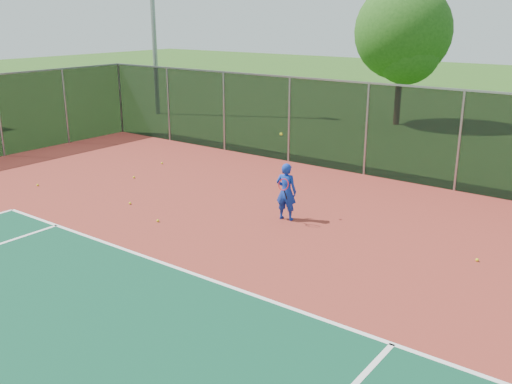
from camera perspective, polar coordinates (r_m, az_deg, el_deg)
court_apron at (r=9.82m, az=-0.02°, el=-13.83°), size 30.00×20.00×0.02m
fence_back at (r=17.82m, az=19.69°, el=4.91°), size 30.00×0.06×3.03m
tennis_player at (r=14.56m, az=3.03°, el=0.05°), size 0.60×0.64×2.23m
practice_ball_0 at (r=16.28m, az=-12.49°, el=-1.10°), size 0.07×0.07×0.07m
practice_ball_1 at (r=14.79m, az=-9.79°, el=-2.84°), size 0.07×0.07×0.07m
practice_ball_2 at (r=18.86m, az=-12.11°, el=1.46°), size 0.07×0.07×0.07m
practice_ball_4 at (r=18.84m, az=-21.00°, el=0.65°), size 0.07×0.07×0.07m
practice_ball_5 at (r=20.47m, az=-9.39°, el=2.87°), size 0.07×0.07×0.07m
practice_ball_6 at (r=13.20m, az=21.24°, el=-6.35°), size 0.07×0.07×0.07m
tree_back_left at (r=28.04m, az=14.56°, el=14.85°), size 4.48×4.48×6.58m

